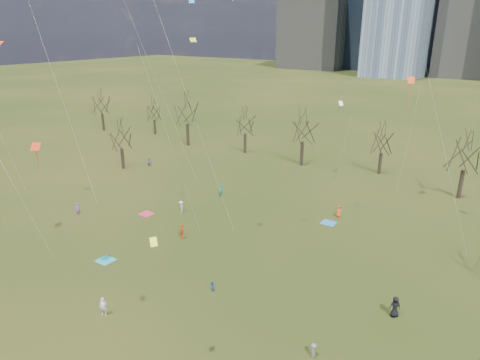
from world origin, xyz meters
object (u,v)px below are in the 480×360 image
Objects in this scene: blanket_crimson at (146,214)px; person_1 at (103,307)px; blanket_navy at (329,223)px; person_4 at (182,231)px; blanket_teal at (106,260)px.

person_1 reaches higher than blanket_crimson.
person_1 reaches higher than blanket_navy.
person_1 is 13.87m from person_4.
person_4 is at bearing 68.48° from blanket_teal.
blanket_navy is 1.00× the size of blanket_crimson.
blanket_crimson is at bearing 116.02° from blanket_teal.
blanket_crimson is 0.95× the size of person_4.
blanket_crimson is at bearing -151.91° from blanket_navy.
blanket_teal is 0.95× the size of person_4.
blanket_navy is 17.12m from person_4.
blanket_navy is 0.95× the size of person_4.
blanket_crimson is at bearing 92.78° from person_1.
person_4 is at bearing -16.25° from blanket_crimson.
blanket_teal is at bearing 106.57° from person_1.
person_1 is (-7.71, -26.06, 0.77)m from blanket_navy.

